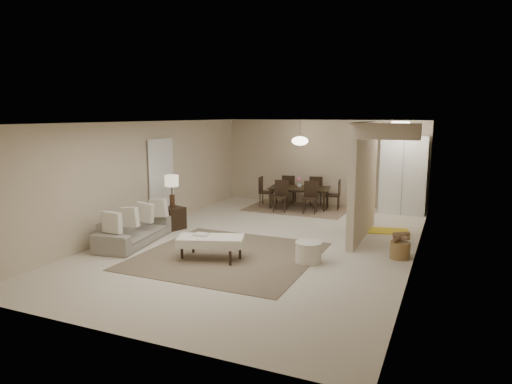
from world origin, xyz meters
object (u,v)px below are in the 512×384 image
at_px(wicker_basket, 400,250).
at_px(dining_table, 299,198).
at_px(side_table, 173,218).
at_px(ottoman_bench, 211,241).
at_px(round_pouf, 308,252).
at_px(sofa, 134,230).
at_px(pantry_cabinet, 404,175).

distance_m(wicker_basket, dining_table, 4.89).
xyz_separation_m(side_table, dining_table, (1.96, 3.50, 0.04)).
distance_m(ottoman_bench, dining_table, 5.16).
xyz_separation_m(round_pouf, wicker_basket, (1.50, 0.91, -0.03)).
distance_m(sofa, ottoman_bench, 2.01).
height_order(sofa, dining_table, dining_table).
bearing_deg(sofa, side_table, -10.78).
relative_size(pantry_cabinet, ottoman_bench, 1.59).
relative_size(ottoman_bench, side_table, 2.58).
relative_size(pantry_cabinet, dining_table, 1.24).
relative_size(sofa, side_table, 3.85).
distance_m(side_table, wicker_basket, 5.16).
distance_m(sofa, round_pouf, 3.71).
bearing_deg(ottoman_bench, sofa, 151.61).
xyz_separation_m(sofa, round_pouf, (3.70, 0.24, -0.10)).
relative_size(sofa, wicker_basket, 5.39).
xyz_separation_m(side_table, wicker_basket, (5.15, -0.20, -0.10)).
bearing_deg(side_table, dining_table, 60.74).
relative_size(ottoman_bench, dining_table, 0.78).
bearing_deg(dining_table, ottoman_bench, -98.29).
bearing_deg(pantry_cabinet, sofa, -132.13).
relative_size(sofa, ottoman_bench, 1.49).
bearing_deg(side_table, sofa, -92.10).
bearing_deg(wicker_basket, side_table, 177.73).
height_order(ottoman_bench, round_pouf, ottoman_bench).
xyz_separation_m(pantry_cabinet, wicker_basket, (0.40, -4.15, -0.89)).
bearing_deg(dining_table, pantry_cabinet, 1.08).
relative_size(ottoman_bench, wicker_basket, 3.62).
bearing_deg(sofa, dining_table, -31.14).
distance_m(ottoman_bench, side_table, 2.56).
bearing_deg(ottoman_bench, side_table, 119.63).
relative_size(pantry_cabinet, round_pouf, 4.32).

